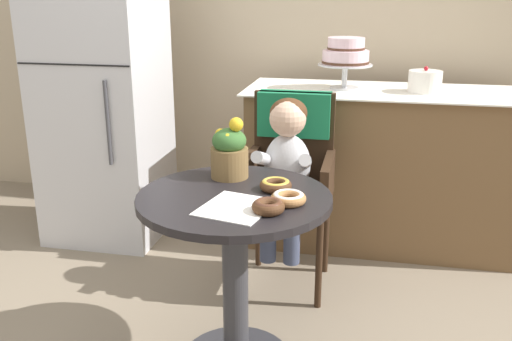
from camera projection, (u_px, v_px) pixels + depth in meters
The scene contains 13 objects.
back_wall at pixel (303, 2), 3.61m from camera, with size 4.80×0.10×2.70m, color #C1AD8E.
cafe_table at pixel (235, 247), 2.15m from camera, with size 0.72×0.72×0.72m.
wicker_chair at pixel (291, 159), 2.80m from camera, with size 0.42×0.45×0.95m.
seated_child at pixel (286, 160), 2.64m from camera, with size 0.27×0.32×0.73m.
paper_napkin at pixel (236, 207), 1.97m from camera, with size 0.23×0.25×0.00m, color white.
donut_front at pixel (276, 185), 2.13m from camera, with size 0.12×0.12×0.04m.
donut_mid at pixel (289, 198), 2.00m from camera, with size 0.13×0.13×0.04m.
donut_side at pixel (268, 206), 1.92m from camera, with size 0.11×0.11×0.04m.
flower_vase at pixel (229, 152), 2.25m from camera, with size 0.15×0.15×0.25m.
display_counter at pixel (382, 168), 3.27m from camera, with size 1.56×0.62×0.90m.
tiered_cake_stand at pixel (346, 55), 3.12m from camera, with size 0.30×0.30×0.28m.
round_layer_cake at pixel (425, 81), 3.06m from camera, with size 0.18×0.18×0.14m.
refrigerator at pixel (103, 95), 3.28m from camera, with size 0.64×0.63×1.70m.
Camera 1 is at (0.48, -1.90, 1.45)m, focal length 40.03 mm.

